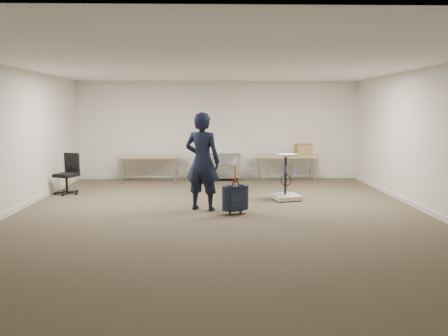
{
  "coord_description": "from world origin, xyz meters",
  "views": [
    {
      "loc": [
        -0.11,
        -8.02,
        1.99
      ],
      "look_at": [
        0.08,
        0.3,
        0.87
      ],
      "focal_mm": 35.0,
      "sensor_mm": 36.0,
      "label": 1
    }
  ],
  "objects": [
    {
      "name": "suitcase",
      "position": [
        0.29,
        0.13,
        0.32
      ],
      "size": [
        0.39,
        0.3,
        0.93
      ],
      "color": "#151F2F",
      "rests_on": "ground"
    },
    {
      "name": "equipment_cart",
      "position": [
        1.49,
        1.47,
        0.27
      ],
      "size": [
        0.67,
        0.67,
        1.02
      ],
      "color": "beige",
      "rests_on": "ground"
    },
    {
      "name": "ground",
      "position": [
        0.0,
        0.0,
        0.0
      ],
      "size": [
        9.0,
        9.0,
        0.0
      ],
      "primitive_type": "plane",
      "color": "#483C2B",
      "rests_on": "ground"
    },
    {
      "name": "wire_shelf",
      "position": [
        0.0,
        4.2,
        0.44
      ],
      "size": [
        1.22,
        0.47,
        0.8
      ],
      "color": "silver",
      "rests_on": "ground"
    },
    {
      "name": "person",
      "position": [
        -0.35,
        0.54,
        0.97
      ],
      "size": [
        0.82,
        0.67,
        1.95
      ],
      "primitive_type": "imported",
      "rotation": [
        0.0,
        0.0,
        2.81
      ],
      "color": "black",
      "rests_on": "ground"
    },
    {
      "name": "folding_table_left",
      "position": [
        -1.9,
        3.95,
        0.68
      ],
      "size": [
        1.8,
        0.75,
        0.73
      ],
      "color": "#9C8560",
      "rests_on": "ground"
    },
    {
      "name": "office_chair",
      "position": [
        -3.59,
        2.28,
        0.29
      ],
      "size": [
        0.58,
        0.59,
        0.96
      ],
      "color": "black",
      "rests_on": "ground"
    },
    {
      "name": "folding_table_right",
      "position": [
        1.9,
        3.95,
        0.68
      ],
      "size": [
        1.8,
        0.75,
        0.73
      ],
      "color": "#9C8560",
      "rests_on": "ground"
    },
    {
      "name": "cardboard_box",
      "position": [
        2.37,
        4.03,
        0.89
      ],
      "size": [
        0.47,
        0.37,
        0.32
      ],
      "primitive_type": "cube",
      "rotation": [
        0.0,
        0.0,
        0.13
      ],
      "color": "#9D7749",
      "rests_on": "folding_table_right"
    },
    {
      "name": "room_shell",
      "position": [
        0.0,
        1.38,
        0.05
      ],
      "size": [
        8.0,
        9.0,
        9.0
      ],
      "color": "white",
      "rests_on": "ground"
    }
  ]
}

